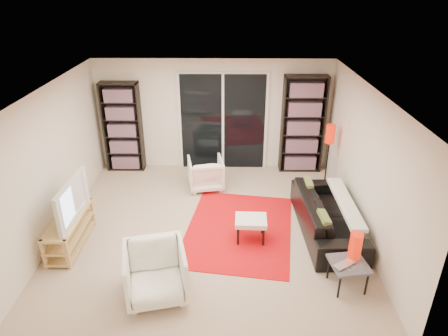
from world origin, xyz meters
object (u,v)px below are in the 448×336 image
at_px(bookshelf_left, 123,127).
at_px(armchair_back, 206,173).
at_px(sofa, 327,215).
at_px(side_table, 349,266).
at_px(bookshelf_right, 303,125).
at_px(tv_stand, 70,230).
at_px(floor_lamp, 329,141).
at_px(ottoman, 251,222).
at_px(armchair_front, 156,273).

relative_size(bookshelf_left, armchair_back, 2.81).
xyz_separation_m(bookshelf_left, sofa, (3.92, -2.40, -0.66)).
height_order(sofa, side_table, sofa).
distance_m(bookshelf_right, side_table, 3.80).
bearing_deg(tv_stand, floor_lamp, 23.91).
relative_size(sofa, ottoman, 4.12).
xyz_separation_m(armchair_front, ottoman, (1.32, 1.27, -0.03)).
distance_m(tv_stand, armchair_back, 2.83).
distance_m(side_table, floor_lamp, 2.99).
bearing_deg(side_table, armchair_front, -175.82).
relative_size(bookshelf_right, floor_lamp, 1.56).
xyz_separation_m(tv_stand, armchair_front, (1.55, -1.11, 0.11)).
bearing_deg(sofa, tv_stand, 93.74).
bearing_deg(ottoman, bookshelf_left, 134.91).
xyz_separation_m(side_table, floor_lamp, (0.32, 2.90, 0.66)).
xyz_separation_m(armchair_front, floor_lamp, (2.92, 3.09, 0.65)).
height_order(armchair_front, floor_lamp, floor_lamp).
bearing_deg(armchair_back, ottoman, 104.77).
bearing_deg(armchair_front, ottoman, 30.49).
bearing_deg(armchair_front, side_table, -9.25).
bearing_deg(side_table, floor_lamp, 83.78).
bearing_deg(floor_lamp, tv_stand, -156.09).
distance_m(ottoman, side_table, 1.68).
xyz_separation_m(bookshelf_left, side_table, (3.92, -3.73, -0.62)).
distance_m(sofa, side_table, 1.34).
bearing_deg(armchair_front, floor_lamp, 33.21).
bearing_deg(ottoman, armchair_back, 114.82).
bearing_deg(side_table, armchair_back, 126.26).
bearing_deg(armchair_back, side_table, 116.21).
xyz_separation_m(armchair_back, ottoman, (0.82, -1.78, 0.03)).
distance_m(bookshelf_right, ottoman, 3.00).
xyz_separation_m(bookshelf_left, armchair_front, (1.32, -3.92, -0.60)).
bearing_deg(sofa, bookshelf_left, 56.56).
relative_size(armchair_back, armchair_front, 0.85).
height_order(ottoman, floor_lamp, floor_lamp).
distance_m(armchair_front, floor_lamp, 4.30).
distance_m(bookshelf_right, floor_lamp, 0.92).
relative_size(tv_stand, side_table, 2.30).
distance_m(tv_stand, ottoman, 2.88).
xyz_separation_m(bookshelf_left, bookshelf_right, (3.85, -0.00, 0.07)).
bearing_deg(ottoman, tv_stand, -176.66).
height_order(bookshelf_right, side_table, bookshelf_right).
relative_size(armchair_front, floor_lamp, 0.61).
xyz_separation_m(armchair_front, side_table, (2.60, 0.19, -0.01)).
distance_m(bookshelf_right, armchair_front, 4.72).
relative_size(ottoman, side_table, 0.94).
distance_m(bookshelf_left, armchair_front, 4.18).
bearing_deg(tv_stand, side_table, -12.43).
height_order(armchair_back, armchair_front, armchair_front).
bearing_deg(armchair_back, tv_stand, 33.48).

